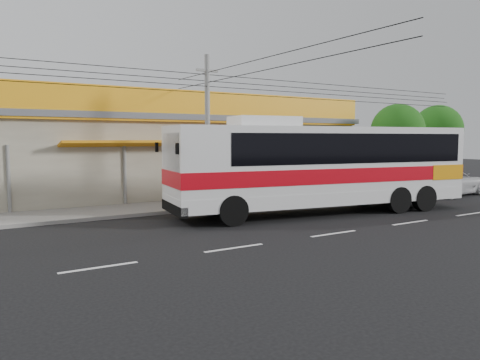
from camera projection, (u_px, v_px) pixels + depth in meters
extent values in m
plane|color=black|center=(289.00, 223.00, 18.14)|extent=(120.00, 120.00, 0.00)
cube|color=slate|center=(214.00, 203.00, 23.21)|extent=(30.00, 3.20, 0.15)
cube|color=gray|center=(169.00, 158.00, 27.76)|extent=(22.00, 8.00, 4.20)
cube|color=#5B5D63|center=(168.00, 120.00, 27.56)|extent=(22.60, 8.60, 0.30)
cube|color=#FFA816|center=(200.00, 107.00, 24.03)|extent=(22.00, 0.24, 1.60)
cube|color=red|center=(164.00, 105.00, 22.95)|extent=(9.00, 0.10, 1.20)
cube|color=#15791A|center=(299.00, 111.00, 27.43)|extent=(2.40, 0.10, 1.10)
cube|color=navy|center=(333.00, 112.00, 28.86)|extent=(2.20, 0.10, 1.10)
cube|color=red|center=(5.00, 99.00, 19.26)|extent=(3.00, 0.10, 1.10)
cube|color=orange|center=(166.00, 144.00, 22.99)|extent=(10.00, 1.20, 0.37)
cube|color=silver|center=(322.00, 165.00, 20.25)|extent=(13.70, 4.87, 3.25)
cube|color=red|center=(322.00, 174.00, 20.29)|extent=(13.75, 4.91, 0.62)
cube|color=orange|center=(425.00, 170.00, 22.55)|extent=(2.22, 3.10, 0.67)
cube|color=black|center=(338.00, 148.00, 20.49)|extent=(11.50, 4.56, 1.23)
cube|color=black|center=(173.00, 155.00, 17.64)|extent=(0.56, 2.46, 1.68)
cube|color=silver|center=(264.00, 121.00, 19.01)|extent=(2.90, 1.97, 0.40)
cylinder|color=black|center=(233.00, 211.00, 17.40)|extent=(1.21, 0.54, 1.16)
cylinder|color=black|center=(210.00, 202.00, 19.72)|extent=(1.21, 0.54, 1.16)
cylinder|color=black|center=(424.00, 198.00, 21.01)|extent=(1.21, 0.54, 1.16)
cylinder|color=black|center=(386.00, 192.00, 23.33)|extent=(1.21, 0.54, 1.16)
imported|color=silver|center=(448.00, 182.00, 27.03)|extent=(5.71, 3.20, 1.51)
cylinder|color=slate|center=(207.00, 134.00, 20.70)|extent=(0.22, 0.22, 6.92)
cube|color=slate|center=(207.00, 71.00, 20.45)|extent=(1.04, 0.10, 0.10)
cylinder|color=#372416|center=(397.00, 169.00, 28.85)|extent=(0.31, 0.31, 2.73)
sphere|color=#1D4E10|center=(398.00, 130.00, 28.63)|extent=(3.25, 3.25, 3.25)
sphere|color=#1D4E10|center=(406.00, 139.00, 28.73)|extent=(2.05, 2.05, 2.05)
cylinder|color=#372416|center=(436.00, 165.00, 32.57)|extent=(0.32, 0.32, 2.83)
sphere|color=#1D4E10|center=(438.00, 129.00, 32.35)|extent=(3.36, 3.36, 3.36)
sphere|color=#1D4E10|center=(445.00, 137.00, 32.45)|extent=(2.12, 2.12, 2.12)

